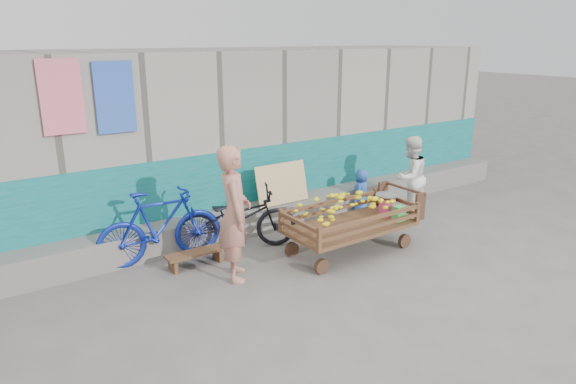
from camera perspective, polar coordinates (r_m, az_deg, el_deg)
ground at (r=7.30m, az=7.26°, el=-9.45°), size 80.00×80.00×0.00m
building_wall at (r=10.07m, az=-8.00°, el=6.68°), size 12.00×3.50×3.00m
banana_cart at (r=7.87m, az=6.75°, el=-2.43°), size 2.19×1.00×0.94m
bench at (r=7.66m, az=-10.24°, el=-6.93°), size 0.88×0.26×0.22m
vendor_man at (r=6.95m, az=-5.96°, el=-2.40°), size 0.69×0.81×1.87m
woman at (r=9.66m, az=13.38°, el=1.64°), size 0.80×0.66×1.51m
child at (r=9.68m, az=8.17°, el=-0.01°), size 0.51×0.45×0.87m
bicycle_dark at (r=8.07m, az=-5.67°, el=-2.97°), size 1.97×1.34×0.98m
bicycle_blue at (r=7.77m, az=-14.02°, el=-3.70°), size 1.90×0.71×1.11m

